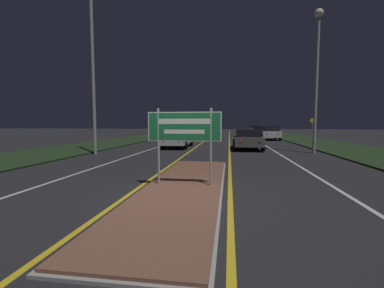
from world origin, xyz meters
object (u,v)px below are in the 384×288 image
at_px(streetlight_right_near, 317,62).
at_px(car_approaching_2, 206,130).
at_px(car_approaching_1, 170,133).
at_px(warning_sign, 312,127).
at_px(car_receding_1, 270,133).
at_px(car_receding_3, 253,129).
at_px(highway_sign, 184,130).
at_px(streetlight_left_near, 92,45).
at_px(car_receding_0, 248,139).
at_px(car_receding_2, 259,130).
at_px(car_approaching_0, 178,137).

distance_m(streetlight_right_near, car_approaching_2, 27.21).
distance_m(car_approaching_1, warning_sign, 15.36).
bearing_deg(car_receding_1, car_receding_3, 89.18).
bearing_deg(highway_sign, car_receding_3, 82.54).
height_order(streetlight_left_near, car_receding_0, streetlight_left_near).
relative_size(car_receding_1, car_receding_2, 1.01).
bearing_deg(car_receding_2, car_approaching_2, 161.82).
xyz_separation_m(car_receding_0, car_approaching_1, (-8.12, 10.99, -0.02)).
height_order(car_approaching_0, car_approaching_2, car_approaching_0).
bearing_deg(car_receding_0, streetlight_left_near, -153.98).
relative_size(car_receding_0, car_receding_3, 1.04).
bearing_deg(car_receding_1, streetlight_left_near, -128.44).
bearing_deg(car_approaching_2, car_receding_2, -18.18).
xyz_separation_m(car_receding_3, car_approaching_1, (-11.58, -23.41, -0.06)).
relative_size(car_receding_0, car_approaching_0, 0.95).
distance_m(highway_sign, car_approaching_2, 34.84).
xyz_separation_m(highway_sign, car_approaching_0, (-2.60, 12.08, -0.86)).
bearing_deg(streetlight_right_near, car_approaching_0, 163.52).
xyz_separation_m(car_receding_0, car_receding_1, (3.13, 10.89, 0.05)).
distance_m(car_receding_0, car_receding_1, 11.33).
height_order(streetlight_left_near, car_approaching_0, streetlight_left_near).
bearing_deg(warning_sign, car_approaching_0, -144.36).
bearing_deg(car_receding_1, highway_sign, -104.28).
xyz_separation_m(streetlight_right_near, warning_sign, (3.33, 11.46, -3.97)).
xyz_separation_m(car_receding_2, warning_sign, (4.13, -11.21, 0.70)).
relative_size(highway_sign, warning_sign, 0.92).
bearing_deg(warning_sign, car_receding_2, 110.22).
distance_m(highway_sign, streetlight_right_near, 12.00).
distance_m(car_approaching_1, car_approaching_2, 12.82).
bearing_deg(highway_sign, car_approaching_2, 94.09).
height_order(car_receding_2, car_approaching_0, car_receding_2).
xyz_separation_m(streetlight_left_near, car_approaching_1, (0.89, 15.39, -5.51)).
distance_m(highway_sign, car_approaching_1, 23.01).
bearing_deg(car_receding_1, car_receding_0, -106.01).
distance_m(streetlight_right_near, car_approaching_1, 18.19).
bearing_deg(streetlight_right_near, highway_sign, -123.97).
distance_m(car_receding_1, car_approaching_1, 11.25).
bearing_deg(car_approaching_2, warning_sign, -48.69).
distance_m(streetlight_right_near, car_receding_3, 36.58).
bearing_deg(streetlight_right_near, car_receding_1, 93.15).
height_order(streetlight_right_near, car_receding_0, streetlight_right_near).
bearing_deg(warning_sign, streetlight_left_near, -139.17).
bearing_deg(car_approaching_0, car_approaching_1, 106.34).
xyz_separation_m(car_approaching_1, car_approaching_2, (3.11, 12.43, 0.04)).
bearing_deg(streetlight_left_near, warning_sign, 40.83).
distance_m(highway_sign, streetlight_left_near, 10.55).
distance_m(car_approaching_0, car_approaching_2, 22.66).
xyz_separation_m(car_receding_3, car_approaching_0, (-8.59, -33.63, -0.02)).
distance_m(car_receding_2, car_approaching_1, 14.84).
bearing_deg(streetlight_left_near, car_receding_3, 72.18).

